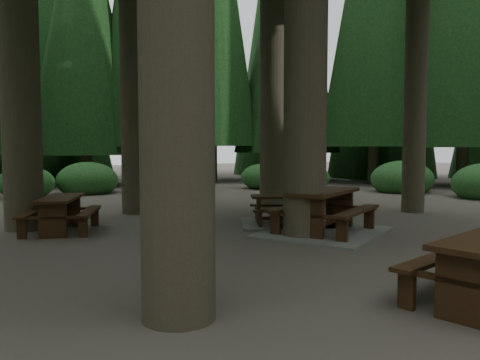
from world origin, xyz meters
name	(u,v)px	position (x,y,z in m)	size (l,w,h in m)	color
ground	(274,242)	(0.00, 0.00, 0.00)	(80.00, 80.00, 0.00)	#574E47
picnic_table_a	(324,218)	(1.37, 0.33, 0.32)	(3.39, 3.25, 0.89)	gray
picnic_table_b	(61,209)	(-3.51, 2.82, 0.49)	(1.82, 2.04, 0.74)	#381E11
picnic_table_c	(286,215)	(1.21, 1.60, 0.22)	(2.49, 2.30, 0.68)	gray
shrub_ring	(286,214)	(0.70, 0.75, 0.40)	(23.86, 24.64, 1.49)	#1B4F26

